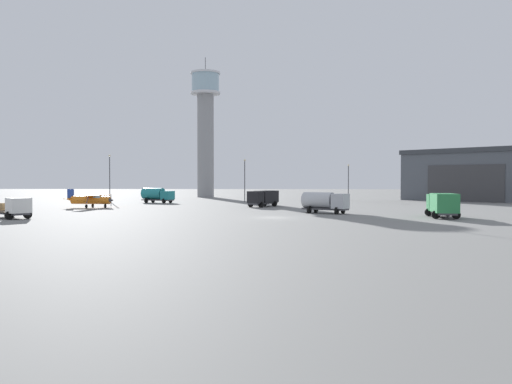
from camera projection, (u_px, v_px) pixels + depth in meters
ground_plane at (274, 218)px, 61.55m from camera, size 400.00×400.00×0.00m
control_tower at (205, 122)px, 135.82m from camera, size 8.03×8.03×37.85m
hangar at (480, 175)px, 113.61m from camera, size 35.15×34.10×11.55m
airplane_orange at (90, 199)px, 83.54m from camera, size 8.36×10.66×3.14m
truck_fuel_tanker_silver at (325, 201)px, 69.52m from camera, size 6.63×5.31×2.93m
truck_box_green at (442, 204)px, 61.41m from camera, size 3.90×7.34×2.99m
truck_flatbed_white at (14, 208)px, 59.93m from camera, size 6.77×6.16×2.53m
truck_fuel_tanker_teal at (157, 195)px, 101.55m from camera, size 7.18×5.01×3.03m
truck_box_black at (263, 197)px, 86.68m from camera, size 5.48×6.79×2.78m
light_post_west at (110, 174)px, 108.06m from camera, size 0.44×0.44×10.14m
light_post_east at (348, 179)px, 114.56m from camera, size 0.44×0.44×8.26m
light_post_north at (245, 177)px, 105.52m from camera, size 0.44×0.44×9.08m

